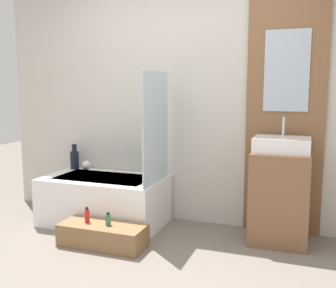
{
  "coord_description": "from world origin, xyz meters",
  "views": [
    {
      "loc": [
        1.23,
        -2.33,
        1.4
      ],
      "look_at": [
        0.13,
        0.7,
        0.94
      ],
      "focal_mm": 42.0,
      "sensor_mm": 36.0,
      "label": 1
    }
  ],
  "objects_px": {
    "bathtub": "(104,200)",
    "bottle_soap_secondary": "(108,219)",
    "vase_round_light": "(86,165)",
    "wooden_step_bench": "(103,235)",
    "vase_tall_dark": "(75,159)",
    "bottle_soap_primary": "(87,216)",
    "sink": "(282,145)"
  },
  "relations": [
    {
      "from": "bathtub",
      "to": "vase_tall_dark",
      "type": "distance_m",
      "value": 0.68
    },
    {
      "from": "sink",
      "to": "bottle_soap_secondary",
      "type": "xyz_separation_m",
      "value": [
        -1.41,
        -0.65,
        -0.65
      ]
    },
    {
      "from": "wooden_step_bench",
      "to": "sink",
      "type": "bearing_deg",
      "value": 23.75
    },
    {
      "from": "bathtub",
      "to": "sink",
      "type": "distance_m",
      "value": 1.87
    },
    {
      "from": "wooden_step_bench",
      "to": "bottle_soap_secondary",
      "type": "relative_size",
      "value": 6.53
    },
    {
      "from": "sink",
      "to": "vase_round_light",
      "type": "height_order",
      "value": "sink"
    },
    {
      "from": "vase_round_light",
      "to": "bottle_soap_primary",
      "type": "bearing_deg",
      "value": -58.4
    },
    {
      "from": "sink",
      "to": "vase_round_light",
      "type": "bearing_deg",
      "value": 175.78
    },
    {
      "from": "wooden_step_bench",
      "to": "vase_tall_dark",
      "type": "bearing_deg",
      "value": 134.83
    },
    {
      "from": "wooden_step_bench",
      "to": "vase_round_light",
      "type": "bearing_deg",
      "value": 128.97
    },
    {
      "from": "bathtub",
      "to": "wooden_step_bench",
      "type": "height_order",
      "value": "bathtub"
    },
    {
      "from": "wooden_step_bench",
      "to": "bottle_soap_secondary",
      "type": "distance_m",
      "value": 0.16
    },
    {
      "from": "vase_tall_dark",
      "to": "bottle_soap_primary",
      "type": "xyz_separation_m",
      "value": [
        0.64,
        -0.8,
        -0.34
      ]
    },
    {
      "from": "sink",
      "to": "wooden_step_bench",
      "type": "bearing_deg",
      "value": -156.25
    },
    {
      "from": "vase_round_light",
      "to": "wooden_step_bench",
      "type": "bearing_deg",
      "value": -51.03
    },
    {
      "from": "vase_tall_dark",
      "to": "bottle_soap_secondary",
      "type": "bearing_deg",
      "value": -43.16
    },
    {
      "from": "vase_tall_dark",
      "to": "vase_round_light",
      "type": "bearing_deg",
      "value": -0.96
    },
    {
      "from": "wooden_step_bench",
      "to": "sink",
      "type": "height_order",
      "value": "sink"
    },
    {
      "from": "bathtub",
      "to": "bottle_soap_secondary",
      "type": "relative_size",
      "value": 10.41
    },
    {
      "from": "bottle_soap_secondary",
      "to": "vase_round_light",
      "type": "bearing_deg",
      "value": 131.4
    },
    {
      "from": "wooden_step_bench",
      "to": "vase_round_light",
      "type": "distance_m",
      "value": 1.12
    },
    {
      "from": "bathtub",
      "to": "wooden_step_bench",
      "type": "distance_m",
      "value": 0.63
    },
    {
      "from": "sink",
      "to": "vase_tall_dark",
      "type": "xyz_separation_m",
      "value": [
        -2.27,
        0.16,
        -0.3
      ]
    },
    {
      "from": "bottle_soap_secondary",
      "to": "vase_tall_dark",
      "type": "bearing_deg",
      "value": 136.84
    },
    {
      "from": "sink",
      "to": "vase_round_light",
      "type": "xyz_separation_m",
      "value": [
        -2.12,
        0.16,
        -0.36
      ]
    },
    {
      "from": "bathtub",
      "to": "vase_tall_dark",
      "type": "relative_size",
      "value": 4.39
    },
    {
      "from": "vase_tall_dark",
      "to": "bottle_soap_primary",
      "type": "height_order",
      "value": "vase_tall_dark"
    },
    {
      "from": "bottle_soap_primary",
      "to": "wooden_step_bench",
      "type": "bearing_deg",
      "value": 0.0
    },
    {
      "from": "vase_tall_dark",
      "to": "vase_round_light",
      "type": "distance_m",
      "value": 0.16
    },
    {
      "from": "vase_tall_dark",
      "to": "vase_round_light",
      "type": "xyz_separation_m",
      "value": [
        0.15,
        -0.0,
        -0.06
      ]
    },
    {
      "from": "bottle_soap_primary",
      "to": "bottle_soap_secondary",
      "type": "bearing_deg",
      "value": -0.0
    },
    {
      "from": "bathtub",
      "to": "vase_round_light",
      "type": "relative_size",
      "value": 12.14
    }
  ]
}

